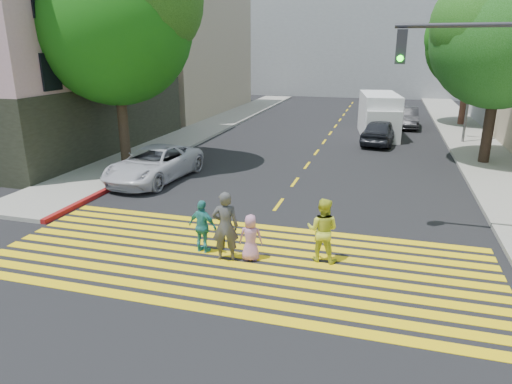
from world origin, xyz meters
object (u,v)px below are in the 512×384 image
at_px(pedestrian_man, 225,226).
at_px(silver_car, 390,108).
at_px(tree_right_near, 505,31).
at_px(traffic_signal, 511,99).
at_px(dark_car_near, 380,132).
at_px(white_sedan, 154,164).
at_px(pedestrian_child, 251,238).
at_px(white_van, 379,116).
at_px(tree_left, 116,17).
at_px(pedestrian_woman, 323,230).
at_px(dark_car_parked, 406,117).
at_px(tree_right_far, 473,41).
at_px(pedestrian_extra, 203,227).

distance_m(pedestrian_man, silver_car, 28.92).
distance_m(tree_right_near, traffic_signal, 10.59).
bearing_deg(dark_car_near, white_sedan, 58.16).
relative_size(tree_right_near, pedestrian_child, 7.13).
bearing_deg(white_van, tree_left, -143.51).
bearing_deg(dark_car_near, pedestrian_woman, 95.06).
bearing_deg(white_van, dark_car_parked, 57.59).
height_order(silver_car, dark_car_parked, silver_car).
distance_m(tree_right_near, tree_right_far, 12.00).
xyz_separation_m(tree_left, dark_car_parked, (13.16, 15.24, -6.03)).
relative_size(tree_right_near, pedestrian_man, 4.76).
relative_size(silver_car, traffic_signal, 0.76).
xyz_separation_m(pedestrian_extra, white_van, (4.16, 19.28, 0.51)).
bearing_deg(dark_car_parked, silver_car, 102.02).
xyz_separation_m(tree_left, pedestrian_extra, (7.19, -8.07, -5.98)).
relative_size(tree_left, traffic_signal, 1.55).
bearing_deg(pedestrian_child, pedestrian_extra, -17.64).
distance_m(tree_right_far, silver_car, 7.99).
bearing_deg(tree_right_near, dark_car_parked, 108.52).
bearing_deg(tree_left, traffic_signal, -19.48).
relative_size(pedestrian_woman, silver_car, 0.36).
xyz_separation_m(pedestrian_woman, white_sedan, (-8.02, 5.78, -0.16)).
height_order(pedestrian_extra, traffic_signal, traffic_signal).
relative_size(pedestrian_extra, white_van, 0.26).
relative_size(tree_right_far, dark_car_near, 2.00).
distance_m(silver_car, traffic_signal, 25.99).
xyz_separation_m(pedestrian_child, pedestrian_extra, (-1.41, 0.11, 0.12)).
bearing_deg(pedestrian_child, traffic_signal, -168.84).
relative_size(pedestrian_man, traffic_signal, 0.30).
bearing_deg(traffic_signal, tree_right_near, 81.71).
bearing_deg(white_sedan, traffic_signal, -9.61).
distance_m(pedestrian_child, pedestrian_extra, 1.42).
bearing_deg(dark_car_near, dark_car_parked, -95.03).
bearing_deg(tree_left, silver_car, 59.41).
relative_size(pedestrian_extra, traffic_signal, 0.23).
bearing_deg(dark_car_parked, pedestrian_extra, -105.18).
xyz_separation_m(pedestrian_extra, white_sedan, (-4.76, 6.15, -0.04)).
xyz_separation_m(tree_right_near, white_van, (-5.25, 6.23, -4.90)).
bearing_deg(dark_car_parked, pedestrian_man, -103.27).
xyz_separation_m(tree_right_far, traffic_signal, (-2.15, -22.25, -1.72)).
bearing_deg(pedestrian_child, silver_car, -110.20).
bearing_deg(white_van, silver_car, 77.67).
relative_size(white_sedan, dark_car_near, 1.18).
relative_size(pedestrian_woman, pedestrian_child, 1.37).
height_order(tree_left, tree_right_far, tree_left).
relative_size(pedestrian_woman, white_van, 0.30).
distance_m(tree_left, tree_right_near, 17.34).
bearing_deg(pedestrian_woman, dark_car_parked, -91.41).
distance_m(tree_left, pedestrian_child, 13.34).
bearing_deg(tree_right_near, tree_right_far, 87.65).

